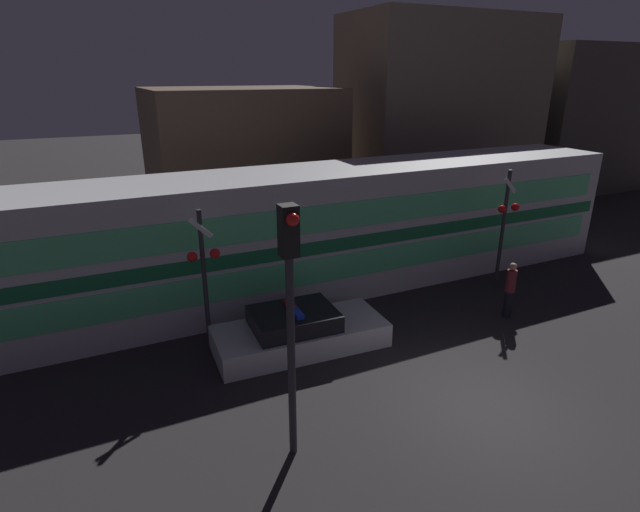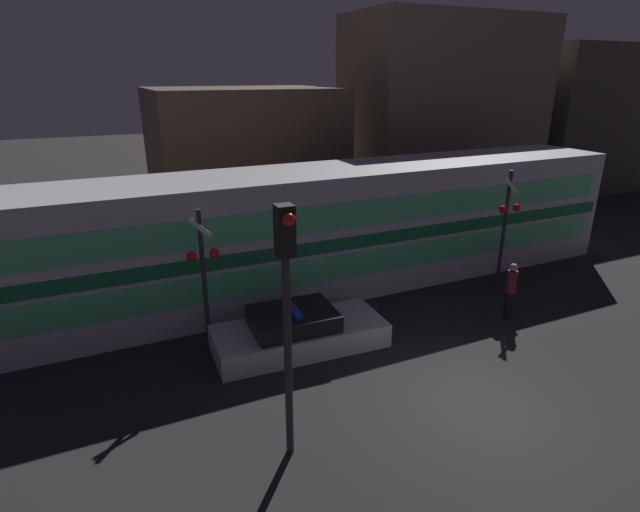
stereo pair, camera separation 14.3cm
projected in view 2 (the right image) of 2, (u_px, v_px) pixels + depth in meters
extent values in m
plane|color=#262326|center=(483.00, 412.00, 11.08)|extent=(120.00, 120.00, 0.00)
cube|color=silver|center=(336.00, 229.00, 17.05)|extent=(21.72, 3.11, 4.14)
cube|color=#19723F|center=(358.00, 242.00, 15.71)|extent=(21.29, 0.03, 0.41)
cube|color=#59D88C|center=(358.00, 264.00, 15.97)|extent=(20.64, 0.02, 0.83)
cube|color=#59D88C|center=(359.00, 214.00, 15.39)|extent=(20.64, 0.02, 0.83)
cube|color=silver|center=(300.00, 336.00, 13.61)|extent=(4.74, 2.12, 0.66)
cube|color=black|center=(293.00, 319.00, 13.35)|extent=(2.31, 1.78, 0.47)
cube|color=blue|center=(296.00, 313.00, 13.00)|extent=(0.23, 0.58, 0.12)
cube|color=red|center=(289.00, 304.00, 13.49)|extent=(0.23, 0.58, 0.12)
cylinder|color=black|center=(508.00, 305.00, 15.24)|extent=(0.25, 0.25, 0.84)
cylinder|color=maroon|center=(512.00, 282.00, 14.98)|extent=(0.30, 0.30, 0.70)
sphere|color=tan|center=(514.00, 267.00, 14.82)|extent=(0.23, 0.23, 0.23)
cylinder|color=#2D2D33|center=(504.00, 231.00, 16.78)|extent=(0.12, 0.12, 4.13)
sphere|color=red|center=(503.00, 209.00, 16.26)|extent=(0.26, 0.26, 0.26)
sphere|color=red|center=(517.00, 208.00, 16.49)|extent=(0.26, 0.26, 0.26)
cube|color=white|center=(512.00, 186.00, 16.17)|extent=(0.58, 0.03, 0.58)
cylinder|color=#2D2D33|center=(204.00, 281.00, 13.11)|extent=(0.12, 0.12, 3.88)
sphere|color=red|center=(191.00, 256.00, 12.61)|extent=(0.26, 0.26, 0.26)
sphere|color=red|center=(214.00, 253.00, 12.83)|extent=(0.26, 0.26, 0.26)
cube|color=white|center=(200.00, 228.00, 12.53)|extent=(0.58, 0.03, 0.58)
cylinder|color=#2D2D33|center=(288.00, 361.00, 9.21)|extent=(0.15, 0.15, 4.14)
cube|color=black|center=(285.00, 231.00, 8.34)|extent=(0.30, 0.30, 0.90)
sphere|color=red|center=(289.00, 219.00, 8.09)|extent=(0.23, 0.23, 0.23)
cube|color=brown|center=(245.00, 163.00, 22.65)|extent=(7.87, 6.24, 6.49)
cube|color=#726656|center=(443.00, 115.00, 26.88)|extent=(10.29, 5.30, 9.89)
cube|color=#47423D|center=(574.00, 118.00, 32.05)|extent=(9.44, 6.84, 8.71)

